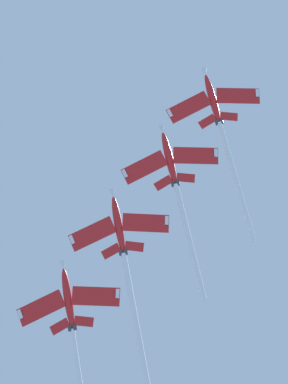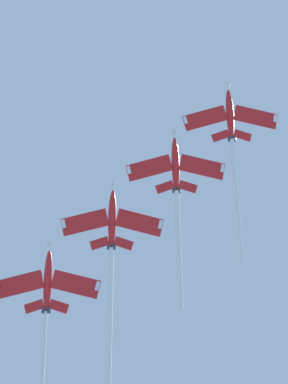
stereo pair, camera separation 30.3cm
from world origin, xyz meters
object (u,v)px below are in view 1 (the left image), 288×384
jet_lead (221,128)px  jet_fourth (72,326)px  jet_second (176,188)px  jet_third (125,264)px

jet_lead → jet_fourth: size_ratio=0.92×
jet_second → jet_fourth: 33.38m
jet_second → jet_third: bearing=111.0°
jet_second → jet_third: 18.28m
jet_third → jet_fourth: jet_third is taller
jet_fourth → jet_lead: bearing=-66.2°
jet_lead → jet_fourth: (-19.30, 43.70, -14.30)m
jet_third → jet_fourth: (-6.91, 13.14, -3.19)m
jet_fourth → jet_third: bearing=-62.3°
jet_lead → jet_fourth: 49.87m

